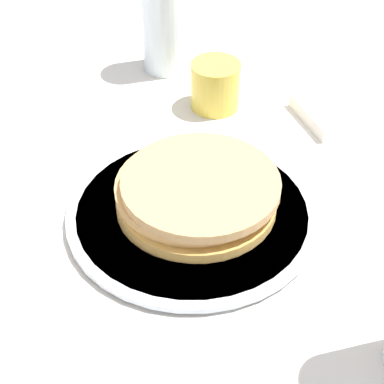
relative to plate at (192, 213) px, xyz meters
name	(u,v)px	position (x,y,z in m)	size (l,w,h in m)	color
ground_plane	(200,217)	(-0.01, 0.01, -0.01)	(4.00, 4.00, 0.00)	silver
plate	(192,213)	(0.00, 0.00, 0.00)	(0.30, 0.30, 0.01)	silver
pancake_stack	(195,195)	(0.00, 0.00, 0.03)	(0.19, 0.19, 0.05)	tan
juice_glass	(215,85)	(-0.21, -0.13, 0.03)	(0.07, 0.07, 0.07)	yellow
water_bottle_mid	(164,17)	(-0.24, -0.26, 0.08)	(0.07, 0.07, 0.19)	silver
napkin	(358,106)	(-0.33, 0.04, 0.00)	(0.20, 0.17, 0.02)	white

